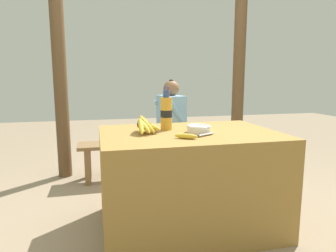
% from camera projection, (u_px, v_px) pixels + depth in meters
% --- Properties ---
extents(ground_plane, '(12.00, 12.00, 0.00)m').
position_uv_depth(ground_plane, '(188.00, 225.00, 2.28)').
color(ground_plane, gray).
extents(market_counter, '(1.27, 0.89, 0.73)m').
position_uv_depth(market_counter, '(189.00, 180.00, 2.22)').
color(market_counter, olive).
rests_on(market_counter, ground_plane).
extents(banana_bunch_ripe, '(0.17, 0.28, 0.14)m').
position_uv_depth(banana_bunch_ripe, '(145.00, 124.00, 2.10)').
color(banana_bunch_ripe, '#4C381E').
rests_on(banana_bunch_ripe, market_counter).
extents(serving_bowl, '(0.17, 0.17, 0.05)m').
position_uv_depth(serving_bowl, '(199.00, 128.00, 2.14)').
color(serving_bowl, white).
rests_on(serving_bowl, market_counter).
extents(water_bottle, '(0.09, 0.09, 0.33)m').
position_uv_depth(water_bottle, '(166.00, 113.00, 2.23)').
color(water_bottle, gold).
rests_on(water_bottle, market_counter).
extents(loose_banana_front, '(0.15, 0.11, 0.03)m').
position_uv_depth(loose_banana_front, '(186.00, 136.00, 1.92)').
color(loose_banana_front, gold).
rests_on(loose_banana_front, market_counter).
extents(knife, '(0.19, 0.12, 0.02)m').
position_uv_depth(knife, '(200.00, 135.00, 1.98)').
color(knife, '#BCBCC1').
rests_on(knife, market_counter).
extents(wooden_bench, '(1.80, 0.32, 0.41)m').
position_uv_depth(wooden_bench, '(160.00, 146.00, 3.38)').
color(wooden_bench, brown).
rests_on(wooden_bench, ground_plane).
extents(seated_vendor, '(0.46, 0.43, 1.09)m').
position_uv_depth(seated_vendor, '(168.00, 122.00, 3.31)').
color(seated_vendor, '#564C60').
rests_on(seated_vendor, ground_plane).
extents(banana_bunch_green, '(0.14, 0.26, 0.11)m').
position_uv_depth(banana_bunch_green, '(118.00, 138.00, 3.25)').
color(banana_bunch_green, '#4C381E').
rests_on(banana_bunch_green, wooden_bench).
extents(support_post_near, '(0.15, 0.15, 2.21)m').
position_uv_depth(support_post_near, '(60.00, 78.00, 3.25)').
color(support_post_near, brown).
rests_on(support_post_near, ground_plane).
extents(support_post_far, '(0.15, 0.15, 2.21)m').
position_uv_depth(support_post_far, '(239.00, 78.00, 3.74)').
color(support_post_far, brown).
rests_on(support_post_far, ground_plane).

